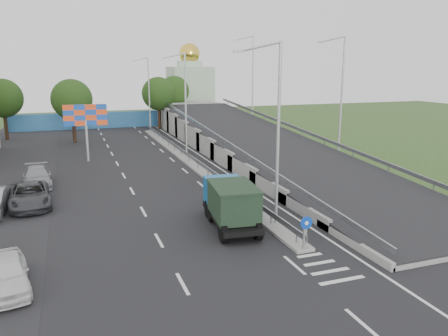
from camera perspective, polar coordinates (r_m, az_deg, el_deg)
name	(u,v)px	position (r m, az deg, el deg)	size (l,w,h in m)	color
ground	(329,271)	(20.64, 13.54, -12.95)	(160.00, 160.00, 0.00)	#2D4C1E
road_surface	(167,175)	(37.26, -7.44, -0.94)	(26.00, 90.00, 0.04)	black
median	(189,162)	(41.71, -4.59, 0.77)	(1.00, 44.00, 0.20)	gray
overpass_ramp	(261,141)	(43.89, 4.89, 3.58)	(10.00, 50.00, 3.50)	gray
median_guardrail	(189,155)	(41.57, -4.60, 1.65)	(0.09, 44.00, 0.71)	gray
sign_bollard	(305,232)	(21.92, 10.58, -8.28)	(0.64, 0.23, 1.67)	black
lamp_post_near	(275,126)	(24.07, 6.72, 5.52)	(2.74, 0.18, 10.08)	#B2B5B7
lamp_post_mid	(184,100)	(42.84, -5.29, 8.80)	(2.74, 0.18, 10.08)	#B2B5B7
lamp_post_far	(148,90)	(62.38, -9.94, 9.97)	(2.74, 0.18, 10.08)	#B2B5B7
blue_wall	(115,120)	(68.14, -14.09, 6.13)	(30.00, 0.50, 2.40)	#245C86
church	(190,88)	(78.21, -4.46, 10.33)	(7.00, 7.00, 13.80)	#B2CCAD
billboard	(86,118)	(43.68, -17.64, 6.19)	(4.00, 0.24, 5.50)	#B2B5B7
tree_left_mid	(72,100)	(55.52, -19.27, 8.44)	(4.80, 4.80, 7.60)	black
tree_median_far	(158,94)	(64.72, -8.56, 9.56)	(4.80, 4.80, 7.60)	black
tree_left_far	(3,98)	(60.98, -26.92, 8.11)	(4.80, 4.80, 7.60)	black
tree_ramp_far	(174,91)	(72.39, -6.50, 9.97)	(4.80, 4.80, 7.60)	black
dump_truck	(230,202)	(24.89, 0.83, -4.42)	(2.86, 6.17, 2.63)	black
parked_car_a	(6,274)	(20.32, -26.60, -12.23)	(1.70, 4.22, 1.44)	silver
parked_car_c	(29,195)	(31.26, -24.07, -3.27)	(2.51, 5.44, 1.51)	#36383C
parked_car_d	(37,177)	(36.34, -23.22, -1.08)	(2.04, 5.01, 1.45)	gray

